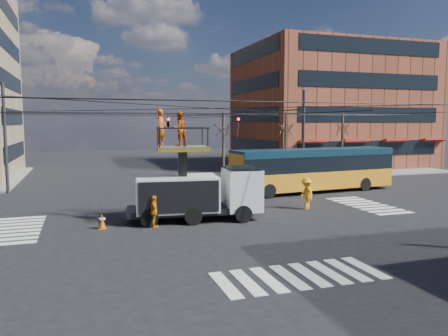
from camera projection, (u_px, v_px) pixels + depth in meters
ground at (213, 216)px, 24.14m from camera, size 120.00×120.00×0.00m
sidewalk_ne at (334, 166)px, 50.49m from camera, size 18.00×18.00×0.12m
crosswalks at (213, 216)px, 24.14m from camera, size 22.40×22.40×0.02m
building_ne at (329, 107)px, 52.89m from camera, size 20.06×16.06×14.00m
overhead_network at (210, 138)px, 24.05m from camera, size 24.24×24.24×8.00m
tree_a at (223, 128)px, 37.96m from camera, size 2.00×2.00×6.00m
tree_b at (286, 128)px, 39.83m from camera, size 2.00×2.00×6.00m
tree_c at (343, 128)px, 41.69m from camera, size 2.00×2.00×6.00m
utility_truck at (198, 183)px, 23.02m from camera, size 7.22×3.29×5.81m
city_bus at (314, 169)px, 32.36m from camera, size 12.96×3.78×3.20m
traffic_cone at (102, 221)px, 21.14m from camera, size 0.36×0.36×0.78m
worker_ground at (154, 212)px, 21.33m from camera, size 0.41×0.95×1.60m
flagger at (306, 194)px, 25.88m from camera, size 0.75×1.25×1.89m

